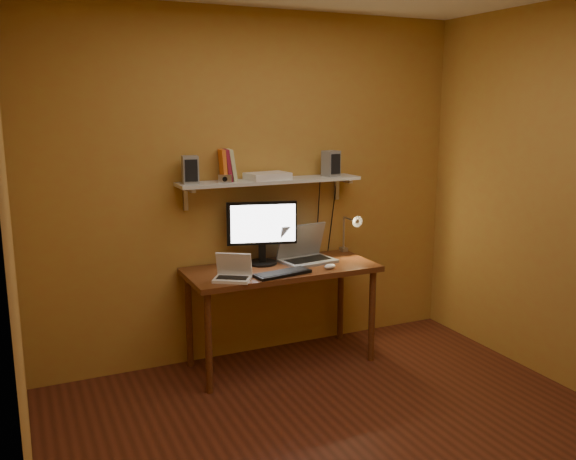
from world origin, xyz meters
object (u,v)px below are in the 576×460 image
desk_lamp (351,229)px  laptop (305,251)px  netbook (233,272)px  speaker_right (331,163)px  desk (281,278)px  keyboard (283,273)px  speaker_left (190,170)px  wall_shelf (271,181)px  mouse (330,266)px  router (267,176)px  shelf_camera (225,179)px  monitor (262,229)px

desk_lamp → laptop: bearing=-175.0°
netbook → speaker_right: 1.20m
desk → netbook: netbook is taller
keyboard → speaker_left: (-0.53, 0.39, 0.71)m
wall_shelf → laptop: bearing=-24.1°
desk → laptop: size_ratio=3.30×
laptop → netbook: laptop is taller
keyboard → netbook: bearing=165.1°
speaker_left → mouse: bearing=-14.7°
speaker_left → router: speaker_left is taller
router → speaker_right: bearing=0.2°
netbook → speaker_left: 0.78m
keyboard → shelf_camera: (-0.30, 0.33, 0.64)m
router → desk_lamp: bearing=-4.8°
netbook → speaker_left: (-0.18, 0.35, 0.67)m
desk_lamp → router: (-0.69, 0.06, 0.44)m
keyboard → router: size_ratio=1.33×
desk → router: (-0.03, 0.18, 0.74)m
netbook → mouse: (0.73, -0.03, -0.03)m
monitor → router: 0.39m
laptop → router: bearing=152.4°
monitor → netbook: bearing=-123.8°
mouse → keyboard: bearing=170.4°
keyboard → mouse: mouse is taller
speaker_right → wall_shelf: bearing=167.3°
wall_shelf → shelf_camera: bearing=-171.0°
monitor → shelf_camera: shelf_camera is taller
desk → monitor: size_ratio=2.74×
desk_lamp → shelf_camera: bearing=179.5°
monitor → mouse: size_ratio=5.45×
desk → router: bearing=98.8°
laptop → speaker_right: bearing=12.0°
desk → keyboard: (-0.08, -0.20, 0.10)m
mouse → speaker_right: (0.20, 0.37, 0.71)m
shelf_camera → wall_shelf: bearing=9.0°
keyboard → wall_shelf: bearing=69.8°
router → shelf_camera: bearing=-172.0°
speaker_left → keyboard: bearing=-28.4°
wall_shelf → monitor: size_ratio=2.74×
netbook → speaker_left: size_ratio=1.54×
monitor → netbook: size_ratio=1.70×
laptop → mouse: bearing=-83.7°
desk → speaker_left: 1.03m
keyboard → speaker_left: speaker_left is taller
monitor → speaker_right: size_ratio=2.62×
netbook → speaker_right: size_ratio=1.53×
netbook → speaker_left: bearing=149.4°
netbook → shelf_camera: (0.06, 0.29, 0.60)m
wall_shelf → mouse: wall_shelf is taller
monitor → laptop: size_ratio=1.20×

